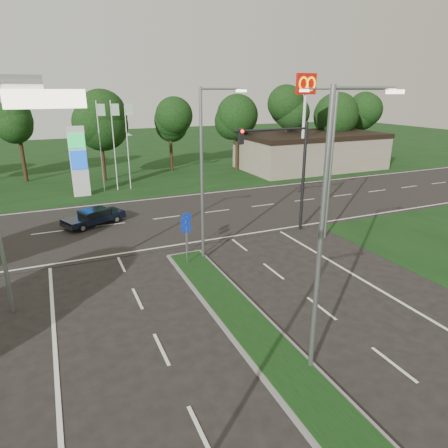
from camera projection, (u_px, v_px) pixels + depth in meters
name	position (u px, v px, depth m)	size (l,w,h in m)	color
verge_far	(98.00, 157.00, 55.56)	(160.00, 50.00, 0.02)	black
cross_road	(153.00, 219.00, 28.68)	(160.00, 12.00, 0.02)	black
median_kerb	(328.00, 416.00, 11.32)	(2.00, 26.00, 0.12)	slate
commercial_building	(311.00, 151.00, 46.85)	(16.00, 9.00, 4.00)	gray
streetlight_median_near	(327.00, 224.00, 11.83)	(2.53, 0.22, 9.00)	gray
streetlight_median_far	(205.00, 167.00, 20.50)	(2.53, 0.22, 9.00)	gray
streetlight_right_far	(329.00, 157.00, 23.48)	(2.53, 0.22, 9.00)	gray
traffic_signal	(287.00, 161.00, 24.73)	(5.10, 0.42, 7.00)	black
median_signs	(186.00, 229.00, 21.54)	(1.16, 1.76, 2.38)	gray
gas_pylon	(81.00, 160.00, 34.05)	(5.80, 1.26, 8.00)	silver
mcdonalds_sign	(305.00, 99.00, 39.91)	(2.20, 0.47, 10.40)	silver
treeline_far	(111.00, 111.00, 40.35)	(6.00, 6.00, 9.90)	black
navy_sedan	(94.00, 217.00, 27.31)	(4.34, 3.12, 1.11)	black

